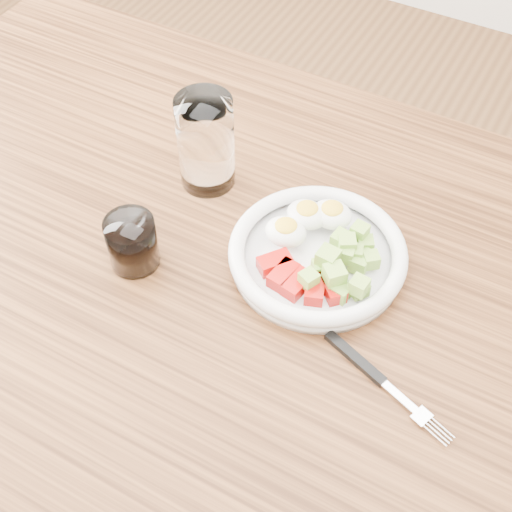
# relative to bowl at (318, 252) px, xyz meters

# --- Properties ---
(ground) EXTENTS (4.00, 4.00, 0.00)m
(ground) POSITION_rel_bowl_xyz_m (-0.06, -0.06, -0.79)
(ground) COLOR brown
(ground) RESTS_ON ground
(dining_table) EXTENTS (1.50, 0.90, 0.77)m
(dining_table) POSITION_rel_bowl_xyz_m (-0.06, -0.06, -0.12)
(dining_table) COLOR brown
(dining_table) RESTS_ON ground
(bowl) EXTENTS (0.25, 0.25, 0.06)m
(bowl) POSITION_rel_bowl_xyz_m (0.00, 0.00, 0.00)
(bowl) COLOR white
(bowl) RESTS_ON dining_table
(fork) EXTENTS (0.19, 0.08, 0.01)m
(fork) POSITION_rel_bowl_xyz_m (0.14, -0.13, -0.02)
(fork) COLOR black
(fork) RESTS_ON dining_table
(water_glass) EXTENTS (0.08, 0.08, 0.15)m
(water_glass) POSITION_rel_bowl_xyz_m (-0.22, 0.07, 0.05)
(water_glass) COLOR white
(water_glass) RESTS_ON dining_table
(coffee_glass) EXTENTS (0.07, 0.07, 0.08)m
(coffee_glass) POSITION_rel_bowl_xyz_m (-0.22, -0.12, 0.02)
(coffee_glass) COLOR white
(coffee_glass) RESTS_ON dining_table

